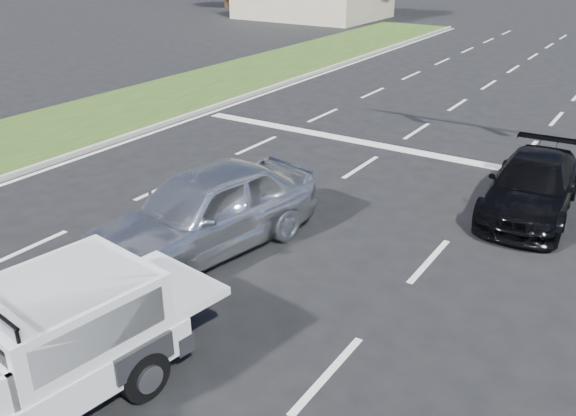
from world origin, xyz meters
name	(u,v)px	position (x,y,z in m)	size (l,w,h in m)	color
ground	(232,335)	(0.00, 0.00, 0.00)	(160.00, 160.00, 0.00)	black
road_markings	(399,198)	(0.00, 6.56, 0.01)	(17.75, 60.00, 0.01)	silver
grass_median_left	(66,127)	(-11.50, 6.00, 0.05)	(5.00, 60.00, 0.10)	#264515
curb_left	(118,139)	(-9.05, 6.00, 0.07)	(0.15, 60.00, 0.14)	gray
silver_sedan	(205,210)	(-2.20, 2.05, 0.85)	(2.01, 5.00, 1.70)	silver
black_coupe	(532,186)	(2.79, 7.42, 0.64)	(1.78, 4.39, 1.27)	black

